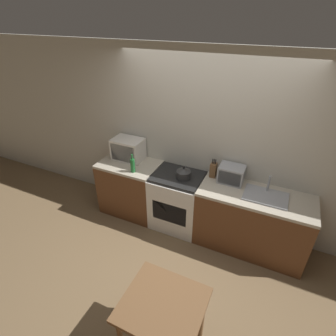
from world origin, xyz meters
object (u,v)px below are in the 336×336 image
(stove_range, at_px, (177,200))
(bottle, at_px, (133,165))
(microwave, at_px, (128,149))
(dining_table, at_px, (163,312))
(kettle, at_px, (184,173))
(toaster_oven, at_px, (231,174))

(stove_range, relative_size, bottle, 3.12)
(microwave, bearing_deg, stove_range, -7.88)
(stove_range, height_order, dining_table, stove_range)
(kettle, distance_m, bottle, 0.75)
(microwave, distance_m, toaster_oven, 1.62)
(stove_range, bearing_deg, dining_table, -70.92)
(microwave, relative_size, dining_table, 0.61)
(microwave, height_order, toaster_oven, microwave)
(microwave, xyz_separation_m, toaster_oven, (1.62, 0.04, -0.05))
(microwave, distance_m, dining_table, 2.44)
(microwave, relative_size, toaster_oven, 1.39)
(microwave, xyz_separation_m, bottle, (0.27, -0.31, -0.06))
(kettle, relative_size, toaster_oven, 0.62)
(kettle, distance_m, dining_table, 1.83)
(toaster_oven, bearing_deg, kettle, -164.02)
(stove_range, bearing_deg, kettle, -10.73)
(dining_table, bearing_deg, bottle, 128.45)
(stove_range, height_order, microwave, microwave)
(kettle, xyz_separation_m, bottle, (-0.73, -0.16, 0.03))
(stove_range, height_order, toaster_oven, toaster_oven)
(toaster_oven, relative_size, dining_table, 0.44)
(microwave, relative_size, bottle, 1.62)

